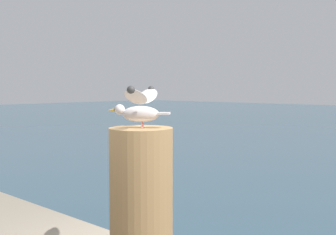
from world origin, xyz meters
name	(u,v)px	position (x,y,z in m)	size (l,w,h in m)	color
mooring_post	(141,198)	(-0.43, -0.30, 2.00)	(0.40, 0.40, 0.88)	brown
seagull	(140,106)	(-0.43, -0.31, 2.57)	(0.48, 0.62, 0.26)	#C66760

